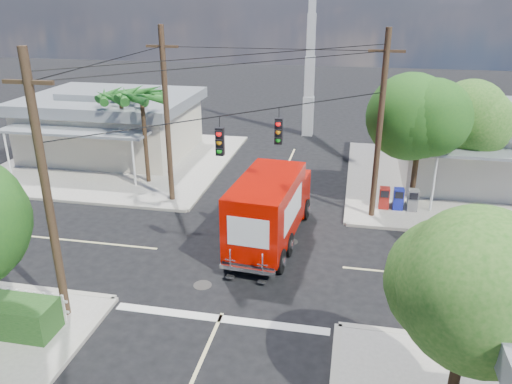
# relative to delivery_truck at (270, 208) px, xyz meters

# --- Properties ---
(ground) EXTENTS (120.00, 120.00, 0.00)m
(ground) POSITION_rel_delivery_truck_xyz_m (-0.70, -1.72, -1.62)
(ground) COLOR black
(ground) RESTS_ON ground
(sidewalk_ne) EXTENTS (14.12, 14.12, 0.14)m
(sidewalk_ne) POSITION_rel_delivery_truck_xyz_m (10.18, 9.16, -1.55)
(sidewalk_ne) COLOR gray
(sidewalk_ne) RESTS_ON ground
(sidewalk_nw) EXTENTS (14.12, 14.12, 0.14)m
(sidewalk_nw) POSITION_rel_delivery_truck_xyz_m (-11.58, 9.16, -1.55)
(sidewalk_nw) COLOR gray
(sidewalk_nw) RESTS_ON ground
(road_markings) EXTENTS (32.00, 32.00, 0.01)m
(road_markings) POSITION_rel_delivery_truck_xyz_m (-0.70, -3.19, -1.62)
(road_markings) COLOR beige
(road_markings) RESTS_ON ground
(building_ne) EXTENTS (11.80, 10.20, 4.50)m
(building_ne) POSITION_rel_delivery_truck_xyz_m (11.80, 10.25, 0.69)
(building_ne) COLOR beige
(building_ne) RESTS_ON sidewalk_ne
(building_nw) EXTENTS (10.80, 10.20, 4.30)m
(building_nw) POSITION_rel_delivery_truck_xyz_m (-12.70, 10.75, 0.60)
(building_nw) COLOR beige
(building_nw) RESTS_ON sidewalk_nw
(radio_tower) EXTENTS (0.80, 0.80, 17.00)m
(radio_tower) POSITION_rel_delivery_truck_xyz_m (-0.20, 18.28, 4.02)
(radio_tower) COLOR silver
(radio_tower) RESTS_ON ground
(tree_ne_front) EXTENTS (4.21, 4.14, 6.66)m
(tree_ne_front) POSITION_rel_delivery_truck_xyz_m (6.51, 5.04, 3.14)
(tree_ne_front) COLOR #422D1C
(tree_ne_front) RESTS_ON sidewalk_ne
(tree_ne_back) EXTENTS (3.77, 3.66, 5.82)m
(tree_ne_back) POSITION_rel_delivery_truck_xyz_m (9.11, 7.24, 2.56)
(tree_ne_back) COLOR #422D1C
(tree_ne_back) RESTS_ON sidewalk_ne
(tree_se) EXTENTS (3.67, 3.54, 5.62)m
(tree_se) POSITION_rel_delivery_truck_xyz_m (6.31, -8.96, 2.42)
(tree_se) COLOR #422D1C
(tree_se) RESTS_ON sidewalk_se
(palm_nw_front) EXTENTS (3.01, 3.08, 5.59)m
(palm_nw_front) POSITION_rel_delivery_truck_xyz_m (-8.20, 5.78, 3.42)
(palm_nw_front) COLOR #422D1C
(palm_nw_front) RESTS_ON sidewalk_nw
(palm_nw_back) EXTENTS (3.01, 3.08, 5.19)m
(palm_nw_back) POSITION_rel_delivery_truck_xyz_m (-10.20, 7.28, 3.05)
(palm_nw_back) COLOR #422D1C
(palm_nw_back) RESTS_ON sidewalk_nw
(utility_poles) EXTENTS (12.00, 10.68, 9.00)m
(utility_poles) POSITION_rel_delivery_truck_xyz_m (-2.28, -0.11, 3.05)
(utility_poles) COLOR #473321
(utility_poles) RESTS_ON ground
(vending_boxes) EXTENTS (1.90, 0.50, 1.10)m
(vending_boxes) POSITION_rel_delivery_truck_xyz_m (5.80, 4.48, -0.93)
(vending_boxes) COLOR #A51D17
(vending_boxes) RESTS_ON sidewalk_ne
(delivery_truck) EXTENTS (2.92, 7.56, 3.20)m
(delivery_truck) POSITION_rel_delivery_truck_xyz_m (0.00, 0.00, 0.00)
(delivery_truck) COLOR black
(delivery_truck) RESTS_ON ground
(parked_car) EXTENTS (5.19, 2.66, 1.40)m
(parked_car) POSITION_rel_delivery_truck_xyz_m (9.55, 0.62, -0.92)
(parked_car) COLOR silver
(parked_car) RESTS_ON ground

